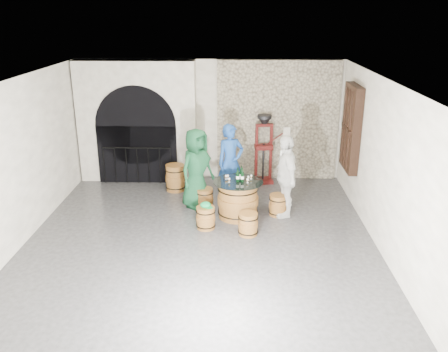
{
  "coord_description": "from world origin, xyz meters",
  "views": [
    {
      "loc": [
        0.71,
        -8.43,
        4.44
      ],
      "look_at": [
        0.46,
        1.09,
        1.05
      ],
      "focal_mm": 38.0,
      "sensor_mm": 36.0,
      "label": 1
    }
  ],
  "objects_px": {
    "barrel_stool_right": "(278,205)",
    "person_green": "(197,168)",
    "person_blue": "(231,162)",
    "side_barrel": "(175,178)",
    "barrel_stool_near_right": "(248,224)",
    "wine_bottle_right": "(241,174)",
    "wine_bottle_left": "(238,176)",
    "person_white": "(285,176)",
    "barrel_stool_left": "(205,198)",
    "barrel_stool_far": "(232,192)",
    "wine_bottle_center": "(242,176)",
    "barrel_table": "(238,199)",
    "barrel_stool_near_left": "(206,218)",
    "corking_press": "(264,144)"
  },
  "relations": [
    {
      "from": "person_blue",
      "to": "wine_bottle_right",
      "type": "height_order",
      "value": "person_blue"
    },
    {
      "from": "barrel_table",
      "to": "wine_bottle_right",
      "type": "distance_m",
      "value": 0.57
    },
    {
      "from": "barrel_stool_near_left",
      "to": "person_blue",
      "type": "relative_size",
      "value": 0.26
    },
    {
      "from": "barrel_table",
      "to": "barrel_stool_right",
      "type": "relative_size",
      "value": 2.27
    },
    {
      "from": "wine_bottle_left",
      "to": "wine_bottle_center",
      "type": "xyz_separation_m",
      "value": [
        0.1,
        -0.01,
        0.0
      ]
    },
    {
      "from": "barrel_table",
      "to": "barrel_stool_far",
      "type": "height_order",
      "value": "barrel_table"
    },
    {
      "from": "barrel_stool_near_right",
      "to": "wine_bottle_right",
      "type": "relative_size",
      "value": 1.5
    },
    {
      "from": "barrel_stool_far",
      "to": "wine_bottle_right",
      "type": "distance_m",
      "value": 1.1
    },
    {
      "from": "barrel_stool_right",
      "to": "person_green",
      "type": "relative_size",
      "value": 0.26
    },
    {
      "from": "barrel_stool_right",
      "to": "person_blue",
      "type": "bearing_deg",
      "value": 137.31
    },
    {
      "from": "barrel_table",
      "to": "barrel_stool_near_left",
      "type": "relative_size",
      "value": 2.27
    },
    {
      "from": "person_green",
      "to": "side_barrel",
      "type": "xyz_separation_m",
      "value": [
        -0.64,
        1.01,
        -0.6
      ]
    },
    {
      "from": "barrel_stool_far",
      "to": "wine_bottle_center",
      "type": "relative_size",
      "value": 1.5
    },
    {
      "from": "barrel_stool_near_left",
      "to": "corking_press",
      "type": "distance_m",
      "value": 3.27
    },
    {
      "from": "barrel_stool_right",
      "to": "wine_bottle_left",
      "type": "relative_size",
      "value": 1.5
    },
    {
      "from": "wine_bottle_center",
      "to": "corking_press",
      "type": "distance_m",
      "value": 2.35
    },
    {
      "from": "barrel_table",
      "to": "person_blue",
      "type": "xyz_separation_m",
      "value": [
        -0.18,
        1.12,
        0.51
      ]
    },
    {
      "from": "wine_bottle_center",
      "to": "wine_bottle_right",
      "type": "distance_m",
      "value": 0.14
    },
    {
      "from": "wine_bottle_right",
      "to": "barrel_stool_right",
      "type": "bearing_deg",
      "value": 0.4
    },
    {
      "from": "person_blue",
      "to": "wine_bottle_left",
      "type": "xyz_separation_m",
      "value": [
        0.17,
        -1.14,
        0.05
      ]
    },
    {
      "from": "barrel_table",
      "to": "wine_bottle_left",
      "type": "height_order",
      "value": "wine_bottle_left"
    },
    {
      "from": "person_white",
      "to": "wine_bottle_right",
      "type": "bearing_deg",
      "value": -99.48
    },
    {
      "from": "person_blue",
      "to": "corking_press",
      "type": "height_order",
      "value": "person_blue"
    },
    {
      "from": "barrel_stool_left",
      "to": "person_green",
      "type": "relative_size",
      "value": 0.26
    },
    {
      "from": "barrel_table",
      "to": "person_white",
      "type": "height_order",
      "value": "person_white"
    },
    {
      "from": "barrel_stool_left",
      "to": "barrel_table",
      "type": "bearing_deg",
      "value": -31.58
    },
    {
      "from": "person_blue",
      "to": "side_barrel",
      "type": "bearing_deg",
      "value": 135.25
    },
    {
      "from": "barrel_stool_near_right",
      "to": "barrel_stool_near_left",
      "type": "xyz_separation_m",
      "value": [
        -0.89,
        0.28,
        0.0
      ]
    },
    {
      "from": "barrel_stool_right",
      "to": "corking_press",
      "type": "distance_m",
      "value": 2.3
    },
    {
      "from": "barrel_stool_near_right",
      "to": "wine_bottle_left",
      "type": "height_order",
      "value": "wine_bottle_left"
    },
    {
      "from": "barrel_stool_far",
      "to": "barrel_stool_near_right",
      "type": "bearing_deg",
      "value": -78.76
    },
    {
      "from": "barrel_table",
      "to": "person_white",
      "type": "relative_size",
      "value": 0.59
    },
    {
      "from": "barrel_stool_left",
      "to": "person_blue",
      "type": "bearing_deg",
      "value": 47.19
    },
    {
      "from": "barrel_stool_right",
      "to": "side_barrel",
      "type": "distance_m",
      "value": 2.91
    },
    {
      "from": "wine_bottle_left",
      "to": "wine_bottle_right",
      "type": "relative_size",
      "value": 1.0
    },
    {
      "from": "barrel_stool_near_left",
      "to": "wine_bottle_center",
      "type": "bearing_deg",
      "value": 36.84
    },
    {
      "from": "barrel_stool_near_left",
      "to": "wine_bottle_left",
      "type": "bearing_deg",
      "value": 41.03
    },
    {
      "from": "wine_bottle_center",
      "to": "wine_bottle_right",
      "type": "relative_size",
      "value": 1.0
    },
    {
      "from": "barrel_stool_near_left",
      "to": "wine_bottle_right",
      "type": "distance_m",
      "value": 1.28
    },
    {
      "from": "person_blue",
      "to": "barrel_table",
      "type": "bearing_deg",
      "value": -106.88
    },
    {
      "from": "person_green",
      "to": "person_white",
      "type": "distance_m",
      "value": 2.05
    },
    {
      "from": "barrel_stool_right",
      "to": "person_blue",
      "type": "height_order",
      "value": "person_blue"
    },
    {
      "from": "barrel_stool_left",
      "to": "person_blue",
      "type": "distance_m",
      "value": 1.11
    },
    {
      "from": "barrel_stool_left",
      "to": "barrel_stool_near_right",
      "type": "distance_m",
      "value": 1.69
    },
    {
      "from": "barrel_stool_near_right",
      "to": "wine_bottle_right",
      "type": "xyz_separation_m",
      "value": [
        -0.14,
        1.0,
        0.74
      ]
    },
    {
      "from": "person_blue",
      "to": "side_barrel",
      "type": "distance_m",
      "value": 1.61
    },
    {
      "from": "wine_bottle_left",
      "to": "barrel_stool_near_right",
      "type": "bearing_deg",
      "value": -75.93
    },
    {
      "from": "barrel_stool_near_right",
      "to": "person_blue",
      "type": "height_order",
      "value": "person_blue"
    },
    {
      "from": "barrel_stool_left",
      "to": "wine_bottle_center",
      "type": "xyz_separation_m",
      "value": [
        0.87,
        -0.51,
        0.74
      ]
    },
    {
      "from": "barrel_stool_far",
      "to": "side_barrel",
      "type": "height_order",
      "value": "side_barrel"
    }
  ]
}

